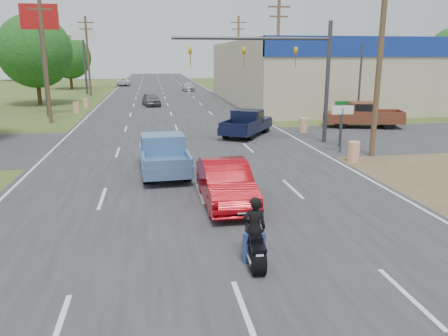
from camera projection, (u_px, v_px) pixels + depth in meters
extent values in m
plane|color=#33481C|center=(245.00, 313.00, 8.77)|extent=(200.00, 200.00, 0.00)
cube|color=#2D2D30|center=(168.00, 105.00, 47.01)|extent=(15.00, 180.00, 0.02)
cube|color=#2D2D30|center=(182.00, 143.00, 25.98)|extent=(120.00, 10.00, 0.02)
cube|color=brown|center=(433.00, 169.00, 20.07)|extent=(8.00, 18.00, 0.01)
cube|color=#B7A88C|center=(441.00, 72.00, 51.24)|extent=(50.00, 28.00, 6.60)
cylinder|color=#4C3823|center=(380.00, 57.00, 21.46)|extent=(0.28, 0.28, 10.00)
cylinder|color=#4C3823|center=(278.00, 57.00, 38.67)|extent=(0.28, 0.28, 10.00)
cube|color=#4C3823|center=(279.00, 7.00, 37.63)|extent=(2.00, 0.14, 0.14)
cube|color=#4C3823|center=(279.00, 16.00, 37.83)|extent=(1.60, 0.14, 0.14)
cylinder|color=#4C3823|center=(238.00, 57.00, 55.88)|extent=(0.28, 0.28, 10.00)
cube|color=#4C3823|center=(239.00, 22.00, 54.84)|extent=(2.00, 0.14, 0.14)
cube|color=#4C3823|center=(238.00, 29.00, 55.04)|extent=(1.60, 0.14, 0.14)
cylinder|color=#4C3823|center=(45.00, 57.00, 32.81)|extent=(0.28, 0.28, 10.00)
cube|color=#4C3823|center=(40.00, 9.00, 31.97)|extent=(1.60, 0.14, 0.14)
cylinder|color=#4C3823|center=(88.00, 57.00, 55.75)|extent=(0.28, 0.28, 10.00)
cube|color=#4C3823|center=(85.00, 22.00, 54.71)|extent=(2.00, 0.14, 0.14)
cube|color=#4C3823|center=(86.00, 29.00, 54.91)|extent=(1.60, 0.14, 0.14)
cylinder|color=#422D19|center=(39.00, 90.00, 46.40)|extent=(0.44, 0.44, 3.24)
sphere|color=#134515|center=(35.00, 51.00, 45.42)|extent=(7.56, 7.56, 7.56)
cylinder|color=#422D19|center=(71.00, 80.00, 69.28)|extent=(0.44, 0.44, 2.88)
sphere|color=#134515|center=(69.00, 57.00, 68.41)|extent=(6.72, 6.72, 6.72)
cylinder|color=#422D19|center=(285.00, 71.00, 103.90)|extent=(0.44, 0.44, 3.42)
sphere|color=#134515|center=(286.00, 53.00, 102.86)|extent=(7.98, 7.98, 7.98)
cylinder|color=#422D19|center=(18.00, 72.00, 94.40)|extent=(0.44, 0.44, 3.78)
sphere|color=#134515|center=(16.00, 50.00, 93.26)|extent=(8.82, 8.82, 8.82)
cylinder|color=orange|center=(354.00, 152.00, 21.38)|extent=(0.56, 0.56, 1.00)
cylinder|color=orange|center=(303.00, 125.00, 29.57)|extent=(0.56, 0.56, 1.00)
cylinder|color=orange|center=(76.00, 108.00, 39.82)|extent=(0.56, 0.56, 1.00)
cylinder|color=orange|center=(86.00, 103.00, 43.69)|extent=(0.56, 0.56, 1.00)
cylinder|color=#3F3F44|center=(44.00, 63.00, 36.60)|extent=(0.30, 0.30, 9.00)
cube|color=#B21414|center=(39.00, 17.00, 35.68)|extent=(3.00, 0.35, 2.00)
cylinder|color=#3F3F44|center=(85.00, 61.00, 59.54)|extent=(0.30, 0.30, 9.00)
cube|color=white|center=(83.00, 32.00, 58.63)|extent=(3.00, 0.35, 2.00)
cylinder|color=#3F3F44|center=(341.00, 131.00, 23.15)|extent=(0.08, 0.08, 2.40)
cube|color=white|center=(343.00, 110.00, 22.88)|extent=(1.20, 0.05, 0.45)
cylinder|color=#3F3F44|center=(340.00, 126.00, 24.68)|extent=(0.08, 0.08, 2.40)
cube|color=#0C591E|center=(342.00, 103.00, 24.36)|extent=(0.80, 0.04, 0.22)
cylinder|color=#3F3F44|center=(327.00, 83.00, 25.50)|extent=(0.24, 0.24, 7.00)
cylinder|color=#3F3F44|center=(253.00, 38.00, 24.17)|extent=(9.00, 0.18, 0.18)
imported|color=gold|center=(296.00, 47.00, 24.68)|extent=(0.18, 0.40, 1.10)
imported|color=gold|center=(244.00, 47.00, 24.20)|extent=(0.18, 0.40, 1.10)
imported|color=gold|center=(190.00, 47.00, 23.73)|extent=(0.18, 0.40, 1.10)
imported|color=#9A070F|center=(226.00, 183.00, 15.16)|extent=(1.63, 4.56, 1.50)
cylinder|color=black|center=(258.00, 261.00, 10.28)|extent=(0.36, 0.68, 0.66)
cylinder|color=black|center=(249.00, 237.00, 11.68)|extent=(0.17, 0.67, 0.66)
cube|color=black|center=(253.00, 237.00, 10.93)|extent=(0.30, 1.21, 0.30)
cube|color=black|center=(252.00, 226.00, 11.12)|extent=(0.30, 0.57, 0.22)
cube|color=black|center=(255.00, 236.00, 10.60)|extent=(0.34, 0.57, 0.10)
cylinder|color=white|center=(250.00, 214.00, 11.36)|extent=(0.65, 0.09, 0.05)
cube|color=white|center=(260.00, 257.00, 10.01)|extent=(0.18, 0.03, 0.12)
imported|color=black|center=(254.00, 232.00, 10.74)|extent=(0.62, 0.43, 1.63)
cylinder|color=black|center=(143.00, 157.00, 20.62)|extent=(0.34, 0.81, 0.79)
cylinder|color=black|center=(179.00, 156.00, 20.96)|extent=(0.34, 0.81, 0.79)
cylinder|color=black|center=(146.00, 174.00, 17.68)|extent=(0.34, 0.81, 0.79)
cylinder|color=black|center=(187.00, 172.00, 18.03)|extent=(0.34, 0.81, 0.79)
cube|color=#4F77AA|center=(164.00, 159.00, 19.27)|extent=(2.25, 5.26, 0.52)
cube|color=#4F77AA|center=(161.00, 145.00, 20.65)|extent=(1.98, 2.06, 0.18)
cube|color=#4F77AA|center=(163.00, 144.00, 19.20)|extent=(1.90, 1.64, 0.84)
cube|color=black|center=(163.00, 141.00, 19.16)|extent=(1.93, 1.33, 0.45)
cube|color=#4F77AA|center=(169.00, 164.00, 16.77)|extent=(1.83, 0.17, 0.30)
cylinder|color=black|center=(243.00, 126.00, 30.11)|extent=(0.66, 0.81, 0.78)
cylinder|color=black|center=(266.00, 127.00, 29.49)|extent=(0.66, 0.81, 0.78)
cylinder|color=black|center=(226.00, 133.00, 27.41)|extent=(0.66, 0.81, 0.78)
cylinder|color=black|center=(251.00, 134.00, 26.79)|extent=(0.66, 0.81, 0.78)
cube|color=black|center=(247.00, 127.00, 28.40)|extent=(4.35, 5.30, 0.50)
cube|color=black|center=(254.00, 119.00, 29.67)|extent=(2.59, 2.61, 0.17)
cube|color=black|center=(247.00, 116.00, 28.32)|extent=(2.32, 2.24, 0.83)
cube|color=black|center=(247.00, 114.00, 28.29)|extent=(2.19, 2.00, 0.44)
cube|color=black|center=(233.00, 126.00, 26.10)|extent=(1.55, 1.02, 0.29)
cylinder|color=black|center=(341.00, 123.00, 31.13)|extent=(0.90, 0.53, 0.85)
cylinder|color=black|center=(338.00, 120.00, 32.85)|extent=(0.90, 0.53, 0.85)
cylinder|color=black|center=(389.00, 124.00, 30.79)|extent=(0.90, 0.53, 0.85)
cylinder|color=black|center=(383.00, 120.00, 32.51)|extent=(0.90, 0.53, 0.85)
cube|color=brown|center=(363.00, 118.00, 31.76)|extent=(5.87, 3.51, 0.55)
cube|color=brown|center=(340.00, 113.00, 31.85)|extent=(2.55, 2.50, 0.19)
cube|color=brown|center=(362.00, 108.00, 31.60)|extent=(2.11, 2.32, 0.90)
cube|color=black|center=(362.00, 106.00, 31.56)|extent=(1.80, 2.27, 0.48)
cube|color=brown|center=(402.00, 113.00, 31.38)|extent=(0.60, 1.90, 0.32)
imported|color=#5B5C60|center=(151.00, 100.00, 45.68)|extent=(2.20, 4.11, 1.33)
imported|color=#B7B6BC|center=(188.00, 87.00, 65.80)|extent=(1.79, 4.29, 1.24)
imported|color=silver|center=(123.00, 82.00, 77.39)|extent=(2.21, 4.79, 1.33)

